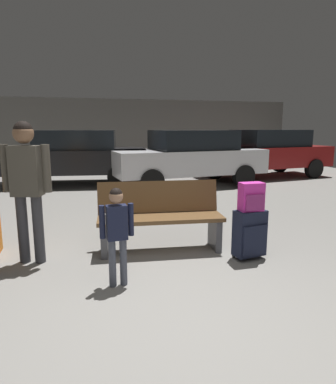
{
  "coord_description": "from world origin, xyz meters",
  "views": [
    {
      "loc": [
        -0.84,
        -2.45,
        1.59
      ],
      "look_at": [
        0.14,
        1.3,
        0.85
      ],
      "focal_mm": 31.98,
      "sensor_mm": 36.0,
      "label": 1
    }
  ],
  "objects_px": {
    "bench": "(160,217)",
    "parked_car_near": "(189,156)",
    "suitcase": "(250,233)",
    "parked_car_side": "(266,152)",
    "backpack_bright": "(252,197)",
    "child": "(117,227)",
    "parked_car_far": "(73,156)",
    "adult": "(27,177)"
  },
  "relations": [
    {
      "from": "suitcase",
      "to": "child",
      "type": "height_order",
      "value": "child"
    },
    {
      "from": "parked_car_near",
      "to": "backpack_bright",
      "type": "bearing_deg",
      "value": -100.2
    },
    {
      "from": "bench",
      "to": "adult",
      "type": "relative_size",
      "value": 0.99
    },
    {
      "from": "bench",
      "to": "parked_car_far",
      "type": "relative_size",
      "value": 0.38
    },
    {
      "from": "child",
      "to": "parked_car_far",
      "type": "height_order",
      "value": "parked_car_far"
    },
    {
      "from": "backpack_bright",
      "to": "bench",
      "type": "bearing_deg",
      "value": 148.44
    },
    {
      "from": "suitcase",
      "to": "child",
      "type": "xyz_separation_m",
      "value": [
        -1.64,
        -0.32,
        0.3
      ]
    },
    {
      "from": "backpack_bright",
      "to": "suitcase",
      "type": "bearing_deg",
      "value": 27.53
    },
    {
      "from": "child",
      "to": "parked_car_far",
      "type": "bearing_deg",
      "value": 94.01
    },
    {
      "from": "child",
      "to": "adult",
      "type": "xyz_separation_m",
      "value": [
        -0.92,
        0.88,
        0.4
      ]
    },
    {
      "from": "backpack_bright",
      "to": "parked_car_near",
      "type": "relative_size",
      "value": 0.08
    },
    {
      "from": "parked_car_side",
      "to": "adult",
      "type": "bearing_deg",
      "value": -138.34
    },
    {
      "from": "bench",
      "to": "child",
      "type": "relative_size",
      "value": 1.63
    },
    {
      "from": "parked_car_near",
      "to": "child",
      "type": "bearing_deg",
      "value": -114.64
    },
    {
      "from": "parked_car_far",
      "to": "suitcase",
      "type": "bearing_deg",
      "value": -71.71
    },
    {
      "from": "suitcase",
      "to": "child",
      "type": "bearing_deg",
      "value": -168.95
    },
    {
      "from": "child",
      "to": "parked_car_near",
      "type": "bearing_deg",
      "value": 65.36
    },
    {
      "from": "suitcase",
      "to": "parked_car_side",
      "type": "height_order",
      "value": "parked_car_side"
    },
    {
      "from": "suitcase",
      "to": "parked_car_far",
      "type": "height_order",
      "value": "parked_car_far"
    },
    {
      "from": "child",
      "to": "parked_car_far",
      "type": "xyz_separation_m",
      "value": [
        -0.47,
        6.69,
        0.18
      ]
    },
    {
      "from": "adult",
      "to": "child",
      "type": "bearing_deg",
      "value": -43.64
    },
    {
      "from": "adult",
      "to": "parked_car_side",
      "type": "height_order",
      "value": "adult"
    },
    {
      "from": "parked_car_near",
      "to": "adult",
      "type": "bearing_deg",
      "value": -126.3
    },
    {
      "from": "suitcase",
      "to": "parked_car_far",
      "type": "bearing_deg",
      "value": 108.29
    },
    {
      "from": "suitcase",
      "to": "parked_car_near",
      "type": "xyz_separation_m",
      "value": [
        0.96,
        5.34,
        0.48
      ]
    },
    {
      "from": "child",
      "to": "parked_car_far",
      "type": "relative_size",
      "value": 0.24
    },
    {
      "from": "suitcase",
      "to": "backpack_bright",
      "type": "bearing_deg",
      "value": -152.47
    },
    {
      "from": "adult",
      "to": "parked_car_near",
      "type": "bearing_deg",
      "value": 53.7
    },
    {
      "from": "bench",
      "to": "backpack_bright",
      "type": "bearing_deg",
      "value": -31.56
    },
    {
      "from": "bench",
      "to": "backpack_bright",
      "type": "height_order",
      "value": "backpack_bright"
    },
    {
      "from": "parked_car_far",
      "to": "child",
      "type": "bearing_deg",
      "value": -85.99
    },
    {
      "from": "bench",
      "to": "parked_car_near",
      "type": "bearing_deg",
      "value": 67.78
    },
    {
      "from": "bench",
      "to": "adult",
      "type": "height_order",
      "value": "adult"
    },
    {
      "from": "child",
      "to": "parked_car_near",
      "type": "distance_m",
      "value": 6.23
    },
    {
      "from": "bench",
      "to": "suitcase",
      "type": "bearing_deg",
      "value": -31.51
    },
    {
      "from": "backpack_bright",
      "to": "child",
      "type": "bearing_deg",
      "value": -168.97
    },
    {
      "from": "backpack_bright",
      "to": "parked_car_far",
      "type": "distance_m",
      "value": 6.71
    },
    {
      "from": "suitcase",
      "to": "parked_car_far",
      "type": "distance_m",
      "value": 6.72
    },
    {
      "from": "backpack_bright",
      "to": "parked_car_far",
      "type": "relative_size",
      "value": 0.08
    },
    {
      "from": "backpack_bright",
      "to": "adult",
      "type": "bearing_deg",
      "value": 167.69
    },
    {
      "from": "child",
      "to": "parked_car_side",
      "type": "height_order",
      "value": "parked_car_side"
    },
    {
      "from": "suitcase",
      "to": "parked_car_side",
      "type": "bearing_deg",
      "value": 58.27
    }
  ]
}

